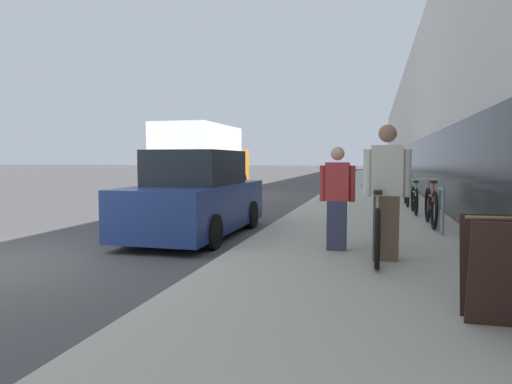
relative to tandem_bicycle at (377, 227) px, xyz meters
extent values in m
cube|color=#B2AA99|center=(-0.23, 19.41, -0.48)|extent=(3.85, 70.00, 0.14)
cube|color=silver|center=(6.74, 27.41, 3.18)|extent=(10.00, 70.00, 7.45)
cube|color=#1E2328|center=(1.78, 27.41, 0.70)|extent=(0.10, 63.00, 2.20)
torus|color=black|center=(0.00, 0.92, -0.02)|extent=(0.06, 0.77, 0.77)
torus|color=black|center=(0.00, -0.90, -0.02)|extent=(0.06, 0.77, 0.77)
cylinder|color=#B7BCC1|center=(0.00, 0.01, 0.21)|extent=(0.04, 1.55, 0.04)
cylinder|color=#B7BCC1|center=(0.00, -0.36, 0.10)|extent=(0.04, 0.92, 0.35)
cylinder|color=#B7BCC1|center=(0.00, -0.57, 0.37)|extent=(0.03, 0.03, 0.32)
cube|color=black|center=(0.00, -0.57, 0.53)|extent=(0.11, 0.22, 0.05)
cylinder|color=#B7BCC1|center=(0.00, 0.77, 0.38)|extent=(0.03, 0.03, 0.34)
cylinder|color=silver|center=(0.00, 0.77, 0.55)|extent=(0.52, 0.03, 0.03)
cube|color=brown|center=(0.11, -0.32, 0.03)|extent=(0.34, 0.24, 0.88)
cube|color=beige|center=(0.11, -0.32, 0.81)|extent=(0.41, 0.24, 0.68)
cylinder|color=beige|center=(-0.15, -0.32, 0.78)|extent=(0.11, 0.11, 0.64)
cylinder|color=beige|center=(0.37, -0.32, 0.78)|extent=(0.11, 0.11, 0.64)
sphere|color=#936B51|center=(0.11, -0.32, 1.31)|extent=(0.24, 0.24, 0.24)
cube|color=#33384C|center=(-0.59, 0.22, -0.03)|extent=(0.29, 0.21, 0.75)
cube|color=#B23333|center=(-0.59, 0.22, 0.63)|extent=(0.35, 0.21, 0.57)
cylinder|color=#B23333|center=(-0.81, 0.22, 0.60)|extent=(0.09, 0.09, 0.54)
cylinder|color=#B23333|center=(-0.37, 0.22, 0.60)|extent=(0.09, 0.09, 0.54)
sphere|color=tan|center=(-0.59, 0.22, 1.05)|extent=(0.20, 0.20, 0.20)
cylinder|color=gray|center=(1.16, 2.03, 0.00)|extent=(0.05, 0.05, 0.82)
cylinder|color=gray|center=(1.16, 2.58, 0.00)|extent=(0.05, 0.05, 0.82)
cylinder|color=gray|center=(1.16, 2.31, 0.41)|extent=(0.05, 0.55, 0.05)
torus|color=black|center=(1.09, 3.85, -0.03)|extent=(0.06, 0.76, 0.76)
torus|color=black|center=(1.09, 2.74, -0.03)|extent=(0.06, 0.76, 0.76)
cylinder|color=red|center=(1.09, 3.29, 0.20)|extent=(0.04, 0.95, 0.04)
cylinder|color=red|center=(1.09, 3.07, 0.09)|extent=(0.04, 0.57, 0.35)
cylinder|color=red|center=(1.09, 2.94, 0.36)|extent=(0.03, 0.03, 0.31)
cube|color=black|center=(1.09, 2.94, 0.52)|extent=(0.11, 0.22, 0.05)
cylinder|color=red|center=(1.09, 3.76, 0.37)|extent=(0.03, 0.03, 0.33)
cylinder|color=silver|center=(1.09, 3.76, 0.53)|extent=(0.52, 0.03, 0.03)
torus|color=black|center=(0.95, 6.02, -0.07)|extent=(0.06, 0.67, 0.67)
torus|color=black|center=(0.95, 4.99, -0.07)|extent=(0.06, 0.67, 0.67)
cylinder|color=#7AD1C6|center=(0.95, 5.51, 0.13)|extent=(0.04, 0.88, 0.04)
cylinder|color=#7AD1C6|center=(0.95, 5.30, 0.04)|extent=(0.04, 0.53, 0.31)
cylinder|color=#7AD1C6|center=(0.95, 5.17, 0.27)|extent=(0.03, 0.03, 0.28)
cube|color=black|center=(0.95, 5.17, 0.41)|extent=(0.11, 0.22, 0.05)
cylinder|color=#7AD1C6|center=(0.95, 5.94, 0.28)|extent=(0.03, 0.03, 0.29)
cylinder|color=silver|center=(0.95, 5.94, 0.43)|extent=(0.52, 0.03, 0.03)
torus|color=black|center=(0.89, 8.06, -0.05)|extent=(0.06, 0.72, 0.72)
torus|color=black|center=(0.89, 7.09, -0.05)|extent=(0.06, 0.72, 0.72)
cylinder|color=yellow|center=(0.89, 7.57, 0.17)|extent=(0.04, 0.82, 0.04)
cylinder|color=yellow|center=(0.89, 7.38, 0.07)|extent=(0.04, 0.50, 0.33)
cylinder|color=yellow|center=(0.89, 7.26, 0.32)|extent=(0.03, 0.03, 0.30)
cube|color=black|center=(0.89, 7.26, 0.47)|extent=(0.11, 0.22, 0.05)
cylinder|color=yellow|center=(0.89, 7.98, 0.33)|extent=(0.03, 0.03, 0.31)
cylinder|color=silver|center=(0.89, 7.98, 0.48)|extent=(0.52, 0.03, 0.03)
cube|color=#331E19|center=(0.98, -2.75, 0.03)|extent=(0.56, 0.20, 0.89)
cube|color=#331E19|center=(0.98, -2.39, 0.03)|extent=(0.56, 0.20, 0.89)
cylinder|color=#93704C|center=(0.98, -2.57, 0.47)|extent=(0.56, 0.03, 0.03)
cube|color=navy|center=(-3.44, 1.66, 0.04)|extent=(1.65, 4.12, 0.87)
cube|color=#1E2328|center=(-3.44, 1.66, 0.81)|extent=(1.42, 2.06, 0.66)
cylinder|color=black|center=(-4.20, 2.90, -0.25)|extent=(0.22, 0.60, 0.60)
cylinder|color=black|center=(-2.68, 2.90, -0.25)|extent=(0.22, 0.60, 0.60)
cylinder|color=black|center=(-4.20, 0.43, -0.25)|extent=(0.22, 0.60, 0.60)
cylinder|color=black|center=(-2.68, 0.43, -0.25)|extent=(0.22, 0.60, 0.60)
cube|color=orange|center=(-7.22, 14.52, 0.56)|extent=(2.11, 1.62, 1.76)
cube|color=white|center=(-7.22, 11.28, 1.04)|extent=(2.30, 4.85, 2.71)
cylinder|color=black|center=(-8.26, 14.10, -0.13)|extent=(0.28, 0.84, 0.84)
cylinder|color=black|center=(-6.17, 14.10, -0.13)|extent=(0.28, 0.84, 0.84)
cylinder|color=black|center=(-8.26, 10.31, -0.13)|extent=(0.28, 0.84, 0.84)
cylinder|color=black|center=(-6.17, 10.31, -0.13)|extent=(0.28, 0.84, 0.84)
camera|label=1|loc=(-0.05, -6.71, 0.96)|focal=32.00mm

